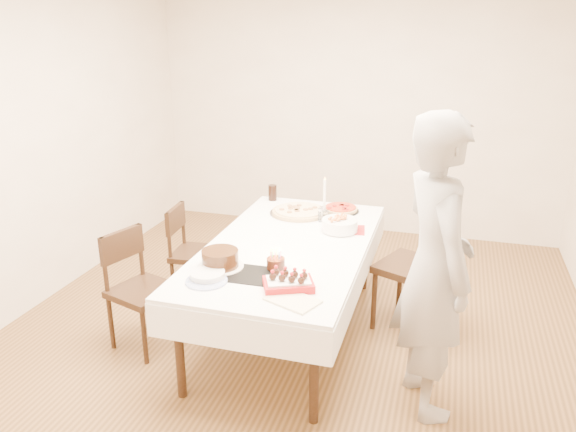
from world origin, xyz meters
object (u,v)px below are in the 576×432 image
(birthday_cake, at_px, (276,259))
(pasta_bowl, at_px, (340,225))
(chair_left_savory, at_px, (197,254))
(taper_candle, at_px, (324,198))
(pizza_white, at_px, (299,212))
(dining_table, at_px, (288,290))
(chair_left_dessert, at_px, (143,291))
(person, at_px, (435,268))
(strawberry_box, at_px, (288,283))
(chair_right_savory, at_px, (413,268))
(cola_glass, at_px, (273,193))
(pizza_pepperoni, at_px, (341,209))
(layer_cake, at_px, (220,259))

(birthday_cake, bearing_deg, pasta_bowl, 72.20)
(chair_left_savory, xyz_separation_m, taper_candle, (1.04, 0.28, 0.51))
(pizza_white, relative_size, taper_candle, 1.40)
(chair_left_savory, xyz_separation_m, pasta_bowl, (1.23, 0.03, 0.38))
(dining_table, distance_m, chair_left_dessert, 1.07)
(chair_left_savory, bearing_deg, dining_table, 154.23)
(dining_table, relative_size, taper_candle, 5.90)
(pasta_bowl, bearing_deg, birthday_cake, -107.80)
(dining_table, xyz_separation_m, taper_candle, (0.13, 0.62, 0.56))
(person, bearing_deg, chair_left_savory, 41.55)
(dining_table, height_order, strawberry_box, strawberry_box)
(chair_right_savory, height_order, chair_left_dessert, chair_right_savory)
(pasta_bowl, xyz_separation_m, birthday_cake, (-0.26, -0.82, 0.03))
(dining_table, bearing_deg, person, -26.95)
(chair_right_savory, height_order, pasta_bowl, chair_right_savory)
(taper_candle, distance_m, birthday_cake, 1.08)
(chair_left_dessert, relative_size, taper_candle, 2.45)
(cola_glass, height_order, strawberry_box, cola_glass)
(chair_right_savory, distance_m, pizza_pepperoni, 0.87)
(chair_right_savory, bearing_deg, birthday_cake, -113.03)
(pasta_bowl, bearing_deg, pizza_pepperoni, 100.50)
(dining_table, xyz_separation_m, layer_cake, (-0.32, -0.52, 0.44))
(chair_right_savory, distance_m, pasta_bowl, 0.65)
(person, distance_m, strawberry_box, 0.88)
(birthday_cake, bearing_deg, dining_table, 96.22)
(dining_table, xyz_separation_m, pizza_white, (-0.10, 0.68, 0.40))
(birthday_cake, distance_m, strawberry_box, 0.29)
(chair_left_savory, distance_m, person, 2.23)
(chair_right_savory, xyz_separation_m, taper_candle, (-0.77, 0.26, 0.42))
(chair_left_savory, relative_size, pizza_white, 1.65)
(chair_right_savory, xyz_separation_m, chair_left_savory, (-1.81, -0.02, -0.09))
(chair_left_savory, xyz_separation_m, strawberry_box, (1.12, -1.04, 0.37))
(chair_right_savory, relative_size, pizza_pepperoni, 3.26)
(taper_candle, distance_m, strawberry_box, 1.33)
(pasta_bowl, bearing_deg, chair_left_savory, -178.78)
(chair_right_savory, relative_size, chair_left_savory, 1.23)
(pizza_white, xyz_separation_m, taper_candle, (0.23, -0.05, 0.16))
(pasta_bowl, bearing_deg, dining_table, -130.27)
(chair_left_dessert, distance_m, pizza_white, 1.46)
(pizza_white, distance_m, pasta_bowl, 0.51)
(strawberry_box, bearing_deg, chair_right_savory, 57.02)
(chair_right_savory, distance_m, chair_left_savory, 1.81)
(dining_table, relative_size, pasta_bowl, 7.62)
(person, distance_m, layer_cake, 1.39)
(cola_glass, bearing_deg, taper_candle, -32.31)
(pasta_bowl, bearing_deg, person, -50.44)
(chair_right_savory, bearing_deg, person, -56.41)
(dining_table, bearing_deg, layer_cake, -121.15)
(person, xyz_separation_m, pasta_bowl, (-0.75, 0.91, -0.13))
(layer_cake, distance_m, birthday_cake, 0.37)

